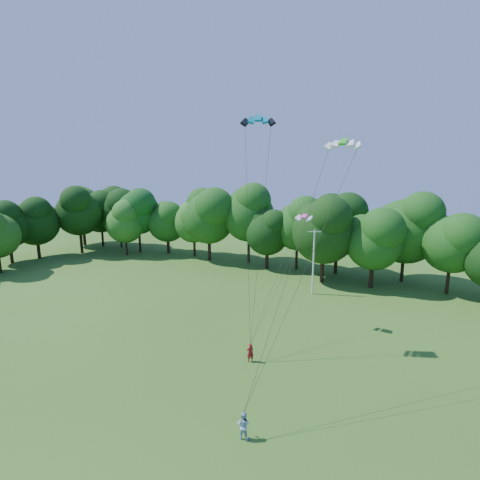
% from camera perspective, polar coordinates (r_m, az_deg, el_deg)
% --- Properties ---
extents(ground, '(160.00, 160.00, 0.00)m').
position_cam_1_polar(ground, '(25.30, -13.51, -26.66)').
color(ground, '#305D19').
rests_on(ground, ground).
extents(utility_pole, '(1.51, 0.61, 7.90)m').
position_cam_1_polar(utility_pole, '(45.69, 11.12, -3.24)').
color(utility_pole, silver).
rests_on(utility_pole, ground).
extents(kite_flyer_left, '(0.67, 0.67, 1.56)m').
position_cam_1_polar(kite_flyer_left, '(31.12, 1.57, -16.76)').
color(kite_flyer_left, maroon).
rests_on(kite_flyer_left, ground).
extents(kite_flyer_right, '(0.83, 0.66, 1.67)m').
position_cam_1_polar(kite_flyer_right, '(23.90, 0.51, -26.37)').
color(kite_flyer_right, '#9FC1DD').
rests_on(kite_flyer_right, ground).
extents(kite_teal, '(2.78, 1.95, 0.67)m').
position_cam_1_polar(kite_teal, '(31.00, 2.80, 18.06)').
color(kite_teal, '#04728A').
rests_on(kite_teal, ground).
extents(kite_green, '(2.38, 1.07, 0.53)m').
position_cam_1_polar(kite_green, '(26.75, 15.46, 14.23)').
color(kite_green, green).
rests_on(kite_green, ground).
extents(kite_pink, '(1.64, 0.89, 0.36)m').
position_cam_1_polar(kite_pink, '(35.16, 9.76, 3.59)').
color(kite_pink, '#DB3D97').
rests_on(kite_pink, ground).
extents(tree_back_west, '(8.35, 8.35, 12.14)m').
position_cam_1_polar(tree_back_west, '(68.22, -15.27, 4.40)').
color(tree_back_west, '#2F2112').
rests_on(tree_back_west, ground).
extents(tree_back_center, '(9.08, 9.08, 13.20)m').
position_cam_1_polar(tree_back_center, '(49.94, 12.72, 2.83)').
color(tree_back_center, black).
rests_on(tree_back_center, ground).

